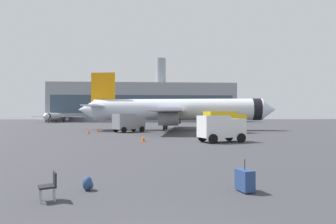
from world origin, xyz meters
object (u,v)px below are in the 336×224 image
Objects in this scene: service_truck at (129,122)px; cargo_van at (221,127)px; airplane_taxiing at (59,116)px; safety_cone_mid at (164,127)px; safety_cone_near at (98,129)px; safety_cone_outer at (143,138)px; gate_chair at (50,184)px; airplane_at_gate at (175,110)px; rolling_suitcase at (245,180)px; fuel_truck at (224,121)px; traveller_backpack at (88,184)px; safety_cone_far at (89,131)px.

service_truck is 1.07× the size of cargo_van.
safety_cone_mid is at bearing -54.30° from airplane_taxiing.
safety_cone_near is 1.10× the size of safety_cone_outer.
cargo_van is at bearing 61.41° from gate_chair.
airplane_at_gate is at bearing 96.28° from cargo_van.
airplane_taxiing is 108.39m from rolling_suitcase.
safety_cone_outer is at bearing -131.66° from fuel_truck.
airplane_taxiing is 30.73× the size of safety_cone_mid.
service_truck is 35.22m from rolling_suitcase.
service_truck is at bearing -63.79° from airplane_taxiing.
service_truck is 34.11m from traveller_backpack.
safety_cone_far is (-5.27, -3.90, -1.27)m from service_truck.
airplane_taxiing is 31.64× the size of safety_cone_outer.
service_truck reaches higher than gate_chair.
service_truck is at bearing 99.82° from safety_cone_outer.
fuel_truck reaches higher than safety_cone_far.
airplane_taxiing is 4.52× the size of service_truck.
traveller_backpack is at bearing -117.89° from cargo_van.
airplane_at_gate is 44.59× the size of safety_cone_near.
safety_cone_outer is 0.66× the size of rolling_suitcase.
service_truck is at bearing -7.59° from safety_cone_near.
cargo_van reaches higher than safety_cone_near.
fuel_truck is at bearing 48.34° from safety_cone_outer.
airplane_at_gate is 32.50× the size of rolling_suitcase.
safety_cone_mid is 1.03× the size of safety_cone_outer.
safety_cone_far is (-15.63, 13.32, -1.11)m from cargo_van.
airplane_taxiing is at bearing 116.21° from service_truck.
cargo_van is at bearing -49.67° from safety_cone_near.
gate_chair is at bearing -174.14° from rolling_suitcase.
airplane_at_gate is 14.02m from safety_cone_near.
fuel_truck is 5.84× the size of rolling_suitcase.
rolling_suitcase reaches higher than safety_cone_mid.
service_truck is 6.38× the size of safety_cone_near.
airplane_taxiing is at bearing 125.70° from safety_cone_mid.
safety_cone_near is at bearing 108.25° from rolling_suitcase.
airplane_taxiing is at bearing 113.25° from safety_cone_outer.
service_truck is 14.78m from fuel_truck.
safety_cone_far is at bearing -124.55° from safety_cone_mid.
safety_cone_far is 32.93m from rolling_suitcase.
safety_cone_near is 4.56m from safety_cone_far.
gate_chair is (-5.45, -47.69, 0.13)m from safety_cone_mid.
safety_cone_mid is at bearing 90.95° from rolling_suitcase.
traveller_backpack is at bearing -77.44° from safety_cone_far.
safety_cone_mid is at bearing 83.47° from gate_chair.
fuel_truck is at bearing 76.34° from rolling_suitcase.
cargo_van is at bearing 62.11° from traveller_backpack.
traveller_backpack is (-6.38, -39.87, -3.42)m from airplane_at_gate.
airplane_at_gate is at bearing -74.99° from safety_cone_mid.
safety_cone_far is 30.89m from traveller_backpack.
safety_cone_mid is 1.57× the size of traveller_backpack.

